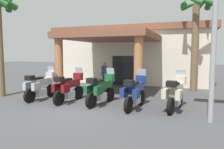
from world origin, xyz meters
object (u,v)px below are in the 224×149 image
at_px(motorcycle_green, 101,89).
at_px(motorcycle_blue, 135,92).
at_px(motorcycle_cream, 176,93).
at_px(palm_tree_near_portico, 196,23).
at_px(pedestrian, 104,73).
at_px(motorcycle_silver, 41,86).
at_px(motel_building, 136,54).
at_px(motorcycle_maroon, 69,88).

bearing_deg(motorcycle_green, motorcycle_blue, -85.42).
relative_size(motorcycle_cream, palm_tree_near_portico, 0.38).
distance_m(pedestrian, palm_tree_near_portico, 6.37).
xyz_separation_m(motorcycle_green, palm_tree_near_portico, (4.07, 4.99, 3.40)).
bearing_deg(motorcycle_silver, motorcycle_blue, -88.47).
distance_m(motel_building, motorcycle_cream, 10.19).
xyz_separation_m(motorcycle_silver, pedestrian, (1.77, 4.26, 0.30)).
xyz_separation_m(motorcycle_green, pedestrian, (-1.45, 4.26, 0.30)).
bearing_deg(motorcycle_blue, pedestrian, 41.37).
bearing_deg(motorcycle_green, motel_building, 14.15).
relative_size(motel_building, palm_tree_near_portico, 2.18).
bearing_deg(pedestrian, motorcycle_silver, -88.32).
xyz_separation_m(motorcycle_maroon, palm_tree_near_portico, (5.68, 5.01, 3.40)).
relative_size(motorcycle_green, pedestrian, 1.27).
height_order(motorcycle_maroon, motorcycle_blue, same).
bearing_deg(palm_tree_near_portico, pedestrian, -172.45).
relative_size(motorcycle_silver, motorcycle_green, 1.01).
relative_size(motel_building, motorcycle_maroon, 5.77).
bearing_deg(motel_building, motorcycle_blue, -75.92).
height_order(motel_building, motorcycle_maroon, motel_building).
bearing_deg(pedestrian, motorcycle_blue, -31.14).
bearing_deg(pedestrian, motorcycle_cream, -17.46).
distance_m(motorcycle_silver, motorcycle_cream, 6.44).
bearing_deg(motorcycle_maroon, motorcycle_green, -82.72).
bearing_deg(pedestrian, palm_tree_near_portico, 31.81).
distance_m(motorcycle_cream, pedestrian, 6.27).
bearing_deg(motorcycle_blue, palm_tree_near_portico, -18.63).
relative_size(motorcycle_maroon, motorcycle_blue, 1.00).
bearing_deg(motorcycle_maroon, palm_tree_near_portico, -42.13).
height_order(motel_building, motorcycle_blue, motel_building).
bearing_deg(motorcycle_maroon, motorcycle_silver, 95.65).
distance_m(motorcycle_silver, pedestrian, 4.62).
bearing_deg(motorcycle_cream, motorcycle_maroon, 102.09).
relative_size(motorcycle_maroon, pedestrian, 1.28).
bearing_deg(palm_tree_near_portico, motorcycle_green, -129.20).
bearing_deg(palm_tree_near_portico, motel_building, 135.74).
bearing_deg(motorcycle_green, motorcycle_cream, -77.34).
relative_size(motel_building, motorcycle_blue, 5.77).
relative_size(motorcycle_maroon, palm_tree_near_portico, 0.38).
bearing_deg(pedestrian, motorcycle_green, -46.91).
distance_m(motorcycle_blue, pedestrian, 5.40).
relative_size(motorcycle_silver, motorcycle_blue, 1.00).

